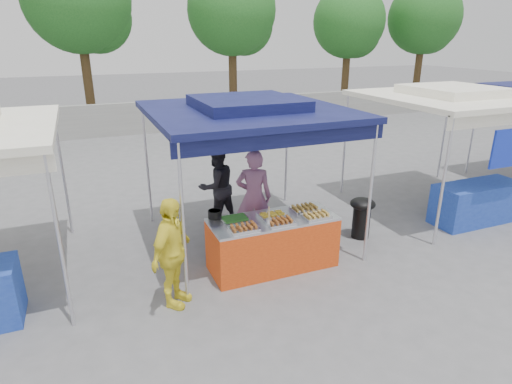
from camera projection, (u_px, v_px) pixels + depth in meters
name	position (u px, v px, depth m)	size (l,w,h in m)	color
ground_plane	(270.00, 263.00, 7.04)	(80.00, 80.00, 0.00)	slate
back_wall	(153.00, 117.00, 16.39)	(40.00, 0.25, 1.20)	gray
main_canopy	(248.00, 110.00, 7.07)	(3.20, 3.20, 2.57)	silver
neighbor_stall_right	(463.00, 138.00, 8.60)	(3.20, 3.20, 2.57)	silver
tree_1	(82.00, 4.00, 16.11)	(3.97, 3.97, 6.82)	#48331B
tree_2	(235.00, 14.00, 18.19)	(3.76, 3.75, 6.44)	#48331B
tree_3	(351.00, 25.00, 20.72)	(3.51, 3.44, 5.92)	#48331B
tree_4	(426.00, 21.00, 21.95)	(3.68, 3.65, 6.27)	#48331B
vendor_table	(273.00, 243.00, 6.81)	(2.00, 0.80, 0.85)	#D64313
food_tray_fl	(244.00, 228.00, 6.23)	(0.42, 0.30, 0.07)	silver
food_tray_fm	(280.00, 222.00, 6.44)	(0.42, 0.30, 0.07)	silver
food_tray_fr	(316.00, 216.00, 6.67)	(0.42, 0.30, 0.07)	silver
food_tray_bl	(235.00, 220.00, 6.53)	(0.42, 0.30, 0.07)	silver
food_tray_bm	(272.00, 215.00, 6.70)	(0.42, 0.30, 0.07)	silver
food_tray_br	(304.00, 209.00, 6.94)	(0.42, 0.30, 0.07)	silver
cooking_pot	(215.00, 214.00, 6.65)	(0.21, 0.21, 0.12)	black
skewer_cup	(269.00, 222.00, 6.39)	(0.09, 0.09, 0.11)	silver
wok_burner	(362.00, 214.00, 7.81)	(0.46, 0.46, 0.77)	black
crate_left	(244.00, 246.00, 7.27)	(0.54, 0.38, 0.33)	#162FB4
crate_right	(279.00, 239.00, 7.55)	(0.52, 0.36, 0.31)	#162FB4
crate_stacked	(279.00, 223.00, 7.44)	(0.51, 0.36, 0.31)	#162FB4
vendor_woman	(254.00, 197.00, 7.50)	(0.63, 0.41, 1.72)	#986187
helper_man	(217.00, 186.00, 8.23)	(0.78, 0.61, 1.60)	black
customer_person	(172.00, 254.00, 5.72)	(0.92, 0.38, 1.57)	yellow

